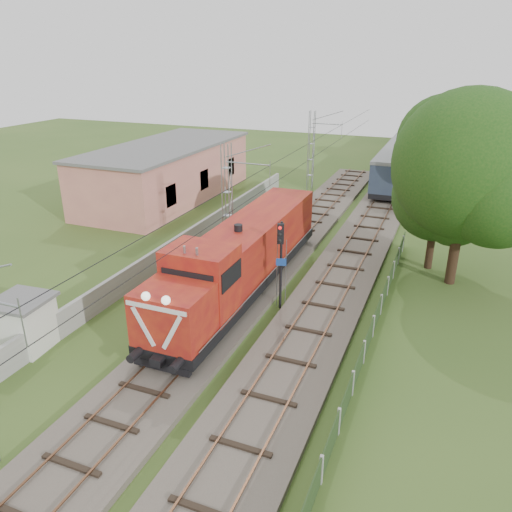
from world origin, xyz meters
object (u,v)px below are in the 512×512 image
at_px(coach_rake, 419,130).
at_px(relay_hut, 25,323).
at_px(signal_post, 281,251).
at_px(locomotive, 242,256).

height_order(coach_rake, relay_hut, coach_rake).
bearing_deg(coach_rake, signal_post, -92.39).
distance_m(locomotive, coach_rake, 54.98).
xyz_separation_m(locomotive, relay_hut, (-7.40, -9.21, -1.06)).
distance_m(coach_rake, relay_hut, 65.16).
bearing_deg(locomotive, relay_hut, -128.79).
distance_m(locomotive, signal_post, 3.06).
relative_size(signal_post, relay_hut, 1.87).
xyz_separation_m(locomotive, signal_post, (2.67, -0.98, 1.13)).
relative_size(locomotive, signal_post, 3.62).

